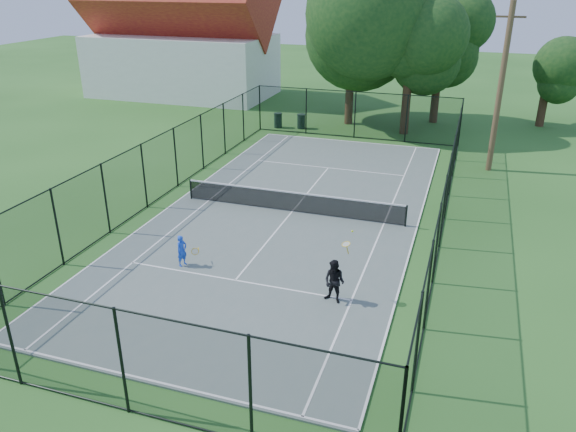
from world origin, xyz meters
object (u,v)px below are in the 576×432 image
(trash_bin_left, at_px, (278,120))
(player_black, at_px, (334,281))
(trash_bin_right, at_px, (301,121))
(utility_pole, at_px, (500,89))
(tennis_net, at_px, (292,201))
(player_blue, at_px, (182,251))

(trash_bin_left, xyz_separation_m, player_black, (9.10, -20.55, 0.30))
(trash_bin_left, xyz_separation_m, trash_bin_right, (1.59, 0.27, -0.01))
(trash_bin_left, height_order, player_black, player_black)
(trash_bin_right, height_order, utility_pole, utility_pole)
(tennis_net, distance_m, player_black, 7.54)
(utility_pole, height_order, player_blue, utility_pole)
(utility_pole, relative_size, player_blue, 7.38)
(player_black, bearing_deg, trash_bin_left, 113.89)
(trash_bin_right, bearing_deg, tennis_net, -74.46)
(utility_pole, xyz_separation_m, player_blue, (-10.55, -14.97, -3.74))
(trash_bin_right, relative_size, utility_pole, 0.11)
(trash_bin_left, relative_size, utility_pole, 0.12)
(player_black, bearing_deg, trash_bin_right, 109.85)
(player_blue, height_order, player_black, player_black)
(tennis_net, height_order, player_black, player_black)
(tennis_net, xyz_separation_m, player_blue, (-2.25, -5.97, 0.07))
(player_blue, bearing_deg, utility_pole, 54.82)
(tennis_net, xyz_separation_m, trash_bin_left, (-5.53, 13.92, -0.07))
(trash_bin_right, height_order, player_blue, player_blue)
(utility_pole, height_order, player_black, utility_pole)
(trash_bin_right, bearing_deg, trash_bin_left, -170.47)
(trash_bin_right, xyz_separation_m, player_blue, (1.69, -20.15, 0.15))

